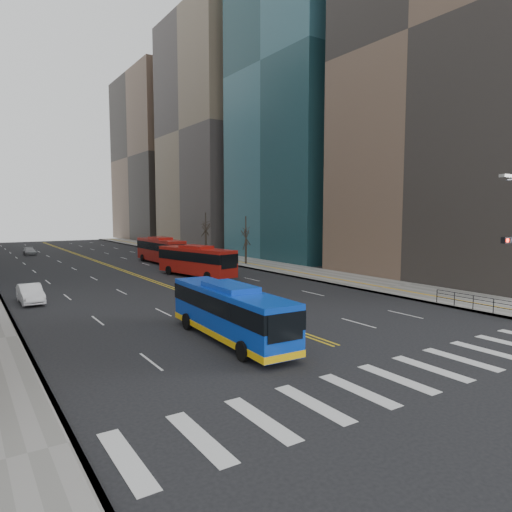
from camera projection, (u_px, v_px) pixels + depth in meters
ground at (415, 373)px, 20.35m from camera, size 220.00×220.00×0.00m
sidewalk_right at (237, 260)px, 67.37m from camera, size 7.00×130.00×0.15m
crosswalk at (415, 373)px, 20.35m from camera, size 26.70×4.00×0.01m
centerline at (98, 262)px, 66.18m from camera, size 0.55×100.00×0.01m
office_towers at (73, 110)px, 75.20m from camera, size 83.00×134.00×58.00m
pedestrian_railing at (473, 300)px, 33.05m from camera, size 0.06×6.06×1.02m
street_trees at (75, 236)px, 44.76m from camera, size 35.20×47.20×7.60m
blue_bus at (230, 311)px, 25.42m from camera, size 2.89×11.01×3.21m
red_bus_near at (196, 259)px, 50.67m from camera, size 4.77×11.31×3.50m
red_bus_far at (160, 249)px, 64.16m from camera, size 3.01×11.67×3.68m
car_white at (30, 294)px, 36.02m from camera, size 1.67×4.55×1.49m
car_dark_mid at (178, 256)px, 68.93m from camera, size 2.08×3.81×1.23m
car_silver at (30, 251)px, 76.34m from camera, size 1.83×4.32×1.25m
car_dark_far at (164, 250)px, 77.65m from camera, size 3.61×5.32×1.35m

